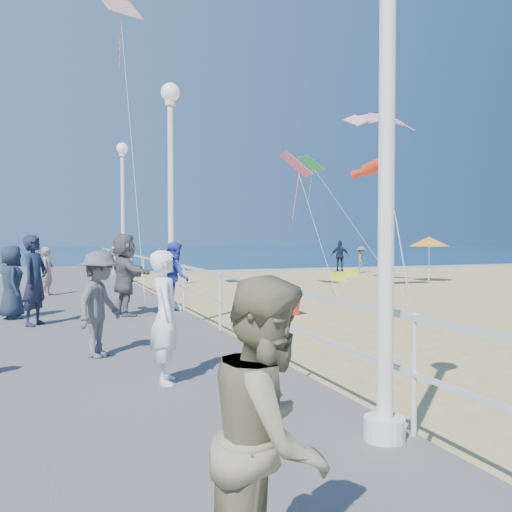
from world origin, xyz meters
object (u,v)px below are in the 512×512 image
object	(u,v)px
lamp_post_near	(387,59)
lamp_post_mid	(171,172)
beach_umbrella	(429,242)
beach_chair_left	(339,276)
toddler_held	(175,276)
woman_holding_toddler	(166,317)
box_kite	(286,304)
spectator_1	(270,439)
spectator_0	(35,280)
spectator_4	(12,282)
beach_walker_a	(361,260)
beach_walker_c	(116,265)
beach_chair_right	(351,272)
spectator_6	(48,271)
beach_walker_b	(340,256)
spectator_5	(125,274)
lamp_post_far	(123,197)
spectator_2	(100,304)

from	to	relation	value
lamp_post_near	lamp_post_mid	bearing A→B (deg)	90.00
lamp_post_near	beach_umbrella	world-z (taller)	lamp_post_near
beach_chair_left	toddler_held	bearing A→B (deg)	-123.71
woman_holding_toddler	box_kite	world-z (taller)	woman_holding_toddler
lamp_post_near	spectator_1	bearing A→B (deg)	-135.86
spectator_0	spectator_4	world-z (taller)	spectator_0
toddler_held	beach_walker_a	bearing A→B (deg)	-26.69
beach_walker_c	beach_chair_left	size ratio (longest dim) A/B	3.09
beach_chair_left	beach_walker_c	bearing A→B (deg)	169.62
toddler_held	lamp_post_mid	bearing A→B (deg)	-2.56
spectator_0	beach_umbrella	world-z (taller)	spectator_0
beach_umbrella	beach_chair_left	world-z (taller)	beach_umbrella
beach_walker_a	beach_chair_right	distance (m)	2.84
spectator_6	beach_chair_right	xyz separation A→B (m)	(15.41, 9.13, -0.92)
spectator_1	spectator_4	xyz separation A→B (m)	(-1.72, 10.65, -0.01)
beach_walker_b	beach_chair_right	xyz separation A→B (m)	(-1.69, -4.29, -0.74)
woman_holding_toddler	spectator_4	world-z (taller)	woman_holding_toddler
spectator_1	beach_chair_left	bearing A→B (deg)	3.68
spectator_1	beach_chair_right	size ratio (longest dim) A/B	2.87
beach_walker_a	spectator_0	bearing A→B (deg)	164.62
lamp_post_mid	beach_chair_left	xyz separation A→B (m)	(10.72, 11.64, -3.46)
spectator_5	spectator_0	bearing A→B (deg)	101.23
lamp_post_far	beach_walker_c	distance (m)	5.36
beach_walker_c	beach_chair_right	distance (m)	12.49
lamp_post_mid	spectator_2	xyz separation A→B (m)	(-2.02, -4.64, -2.48)
lamp_post_far	beach_chair_left	size ratio (longest dim) A/B	9.67
spectator_5	beach_walker_a	xyz separation A→B (m)	(15.68, 16.32, -0.53)
spectator_6	beach_chair_left	distance (m)	15.10
lamp_post_mid	beach_walker_b	size ratio (longest dim) A/B	2.83
lamp_post_far	lamp_post_mid	bearing A→B (deg)	-90.00
beach_chair_left	lamp_post_mid	bearing A→B (deg)	-132.64
woman_holding_toddler	spectator_4	distance (m)	6.74
beach_walker_a	spectator_6	bearing A→B (deg)	153.08
woman_holding_toddler	spectator_6	bearing A→B (deg)	15.36
spectator_5	beach_walker_b	world-z (taller)	spectator_5
beach_walker_c	beach_umbrella	distance (m)	14.72
lamp_post_near	spectator_5	world-z (taller)	lamp_post_near
spectator_1	box_kite	world-z (taller)	spectator_1
spectator_1	toddler_held	bearing A→B (deg)	26.62
lamp_post_mid	toddler_held	size ratio (longest dim) A/B	6.30
spectator_0	box_kite	world-z (taller)	spectator_0
spectator_4	spectator_6	bearing A→B (deg)	-15.82
lamp_post_mid	spectator_6	world-z (taller)	lamp_post_mid
lamp_post_near	beach_chair_right	bearing A→B (deg)	61.05
spectator_5	spectator_6	distance (m)	5.39
spectator_5	woman_holding_toddler	bearing A→B (deg)	163.64
box_kite	beach_chair_right	xyz separation A→B (m)	(9.26, 12.79, -0.10)
spectator_1	beach_walker_a	world-z (taller)	spectator_1
lamp_post_mid	spectator_2	bearing A→B (deg)	-113.50
toddler_held	lamp_post_far	bearing A→B (deg)	3.99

